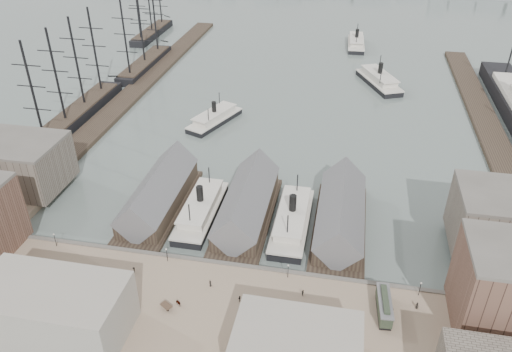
% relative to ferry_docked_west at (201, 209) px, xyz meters
% --- Properties ---
extents(ground, '(900.00, 900.00, 0.00)m').
position_rel_ferry_docked_west_xyz_m(ground, '(13.00, -15.20, -2.48)').
color(ground, '#56635E').
rests_on(ground, ground).
extents(quay, '(180.00, 30.00, 2.00)m').
position_rel_ferry_docked_west_xyz_m(quay, '(13.00, -35.20, -1.48)').
color(quay, '#8A745D').
rests_on(quay, ground).
extents(seawall, '(180.00, 1.20, 2.30)m').
position_rel_ferry_docked_west_xyz_m(seawall, '(13.00, -20.40, -1.33)').
color(seawall, '#59544C').
rests_on(seawall, ground).
extents(west_wharf, '(10.00, 220.00, 1.60)m').
position_rel_ferry_docked_west_xyz_m(west_wharf, '(-55.00, 84.80, -1.68)').
color(west_wharf, '#2D231C').
rests_on(west_wharf, ground).
extents(east_wharf, '(10.00, 180.00, 1.60)m').
position_rel_ferry_docked_west_xyz_m(east_wharf, '(91.00, 74.80, -1.68)').
color(east_wharf, '#2D231C').
rests_on(east_wharf, ground).
extents(ferry_shed_west, '(14.00, 42.00, 12.60)m').
position_rel_ferry_docked_west_xyz_m(ferry_shed_west, '(-13.00, 1.67, 2.16)').
color(ferry_shed_west, '#2D231C').
rests_on(ferry_shed_west, ground).
extents(ferry_shed_center, '(14.00, 42.00, 12.60)m').
position_rel_ferry_docked_west_xyz_m(ferry_shed_center, '(13.00, 1.67, 2.16)').
color(ferry_shed_center, '#2D231C').
rests_on(ferry_shed_center, ground).
extents(ferry_shed_east, '(14.00, 42.00, 12.60)m').
position_rel_ferry_docked_west_xyz_m(ferry_shed_east, '(39.00, 1.67, 2.16)').
color(ferry_shed_east, '#2D231C').
rests_on(ferry_shed_east, ground).
extents(warehouse_west_back, '(26.00, 20.00, 14.00)m').
position_rel_ferry_docked_west_xyz_m(warehouse_west_back, '(-57.00, 2.80, 6.52)').
color(warehouse_west_back, '#60564C').
rests_on(warehouse_west_back, west_land).
extents(warehouse_east_back, '(28.00, 20.00, 15.00)m').
position_rel_ferry_docked_west_xyz_m(warehouse_east_back, '(81.00, -0.20, 7.02)').
color(warehouse_east_back, '#60564C').
rests_on(warehouse_east_back, east_land).
extents(street_bldg_center, '(24.00, 16.00, 10.00)m').
position_rel_ferry_docked_west_xyz_m(street_bldg_center, '(33.00, -47.20, 4.52)').
color(street_bldg_center, gray).
rests_on(street_bldg_center, quay).
extents(street_bldg_west, '(30.00, 16.00, 12.00)m').
position_rel_ferry_docked_west_xyz_m(street_bldg_west, '(-17.00, -47.20, 5.52)').
color(street_bldg_west, gray).
rests_on(street_bldg_west, quay).
extents(lamp_post_far_w, '(0.44, 0.44, 3.92)m').
position_rel_ferry_docked_west_xyz_m(lamp_post_far_w, '(-32.00, -22.20, 2.23)').
color(lamp_post_far_w, black).
rests_on(lamp_post_far_w, quay).
extents(lamp_post_near_w, '(0.44, 0.44, 3.92)m').
position_rel_ferry_docked_west_xyz_m(lamp_post_near_w, '(-2.00, -22.20, 2.23)').
color(lamp_post_near_w, black).
rests_on(lamp_post_near_w, quay).
extents(lamp_post_near_e, '(0.44, 0.44, 3.92)m').
position_rel_ferry_docked_west_xyz_m(lamp_post_near_e, '(28.00, -22.20, 2.23)').
color(lamp_post_near_e, black).
rests_on(lamp_post_near_e, quay).
extents(lamp_post_far_e, '(0.44, 0.44, 3.92)m').
position_rel_ferry_docked_west_xyz_m(lamp_post_far_e, '(58.00, -22.20, 2.23)').
color(lamp_post_far_e, black).
rests_on(lamp_post_far_e, quay).
extents(ferry_docked_west, '(8.88, 29.61, 10.58)m').
position_rel_ferry_docked_west_xyz_m(ferry_docked_west, '(0.00, 0.00, 0.00)').
color(ferry_docked_west, black).
rests_on(ferry_docked_west, ground).
extents(ferry_docked_east, '(9.18, 30.61, 10.93)m').
position_rel_ferry_docked_west_xyz_m(ferry_docked_east, '(26.00, 0.09, 0.08)').
color(ferry_docked_east, black).
rests_on(ferry_docked_east, ground).
extents(ferry_open_near, '(17.26, 27.64, 9.49)m').
position_rel_ferry_docked_west_xyz_m(ferry_open_near, '(-12.22, 59.55, -0.25)').
color(ferry_open_near, black).
rests_on(ferry_open_near, ground).
extents(ferry_open_mid, '(21.53, 32.35, 11.17)m').
position_rel_ferry_docked_west_xyz_m(ferry_open_mid, '(50.76, 112.44, 0.14)').
color(ferry_open_mid, black).
rests_on(ferry_open_mid, ground).
extents(ferry_open_far, '(9.83, 29.38, 10.38)m').
position_rel_ferry_docked_west_xyz_m(ferry_open_far, '(39.10, 168.53, -0.05)').
color(ferry_open_far, black).
rests_on(ferry_open_far, ground).
extents(sailing_ship_near, '(9.31, 64.12, 38.27)m').
position_rel_ferry_docked_west_xyz_m(sailing_ship_near, '(-66.31, 51.91, 0.33)').
color(sailing_ship_near, black).
rests_on(sailing_ship_near, ground).
extents(sailing_ship_mid, '(8.93, 51.59, 36.71)m').
position_rel_ferry_docked_west_xyz_m(sailing_ship_mid, '(-62.35, 113.46, 0.15)').
color(sailing_ship_mid, black).
rests_on(sailing_ship_mid, ground).
extents(sailing_ship_far, '(8.57, 47.64, 35.25)m').
position_rel_ferry_docked_west_xyz_m(sailing_ship_far, '(-79.37, 166.74, 0.07)').
color(sailing_ship_far, black).
rests_on(sailing_ship_far, ground).
extents(tram, '(3.60, 10.98, 3.84)m').
position_rel_ferry_docked_west_xyz_m(tram, '(49.96, -29.18, 1.49)').
color(tram, black).
rests_on(tram, quay).
extents(horse_cart_left, '(4.38, 4.06, 1.56)m').
position_rel_ferry_docked_west_xyz_m(horse_cart_left, '(-18.09, -32.75, 0.32)').
color(horse_cart_left, black).
rests_on(horse_cart_left, quay).
extents(horse_cart_center, '(4.66, 3.51, 1.48)m').
position_rel_ferry_docked_west_xyz_m(horse_cart_center, '(4.57, -36.33, 0.30)').
color(horse_cart_center, black).
rests_on(horse_cart_center, quay).
extents(horse_cart_right, '(4.76, 2.04, 1.70)m').
position_rel_ferry_docked_west_xyz_m(horse_cart_right, '(37.58, -36.23, 0.37)').
color(horse_cart_right, black).
rests_on(horse_cart_right, quay).
extents(pedestrian_0, '(0.58, 0.71, 1.72)m').
position_rel_ferry_docked_west_xyz_m(pedestrian_0, '(-42.17, -29.87, 0.38)').
color(pedestrian_0, black).
rests_on(pedestrian_0, quay).
extents(pedestrian_1, '(0.97, 0.86, 1.65)m').
position_rel_ferry_docked_west_xyz_m(pedestrian_1, '(-32.32, -38.62, 0.35)').
color(pedestrian_1, black).
rests_on(pedestrian_1, quay).
extents(pedestrian_2, '(0.66, 1.05, 1.56)m').
position_rel_ferry_docked_west_xyz_m(pedestrian_2, '(-8.45, -27.69, 0.30)').
color(pedestrian_2, black).
rests_on(pedestrian_2, quay).
extents(pedestrian_3, '(1.09, 0.63, 1.75)m').
position_rel_ferry_docked_west_xyz_m(pedestrian_3, '(-3.07, -40.01, 0.40)').
color(pedestrian_3, black).
rests_on(pedestrian_3, quay).
extents(pedestrian_4, '(0.86, 0.91, 1.57)m').
position_rel_ferry_docked_west_xyz_m(pedestrian_4, '(10.78, -28.56, 0.31)').
color(pedestrian_4, black).
rests_on(pedestrian_4, quay).
extents(pedestrian_5, '(0.67, 0.50, 1.81)m').
position_rel_ferry_docked_west_xyz_m(pedestrian_5, '(22.41, -32.12, 0.43)').
color(pedestrian_5, black).
rests_on(pedestrian_5, quay).
extents(pedestrian_6, '(0.84, 0.93, 1.57)m').
position_rel_ferry_docked_west_xyz_m(pedestrian_6, '(32.18, -27.28, 0.30)').
color(pedestrian_6, black).
rests_on(pedestrian_6, quay).
extents(pedestrian_8, '(0.39, 0.94, 1.61)m').
position_rel_ferry_docked_west_xyz_m(pedestrian_8, '(51.93, -29.24, 0.32)').
color(pedestrian_8, black).
rests_on(pedestrian_8, quay).
extents(pedestrian_10, '(0.87, 0.98, 1.59)m').
position_rel_ferry_docked_west_xyz_m(pedestrian_10, '(18.48, -31.86, 0.32)').
color(pedestrian_10, black).
rests_on(pedestrian_10, quay).
extents(pedestrian_11, '(0.95, 0.84, 1.63)m').
position_rel_ferry_docked_west_xyz_m(pedestrian_11, '(57.26, -26.40, 0.34)').
color(pedestrian_11, black).
rests_on(pedestrian_11, quay).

